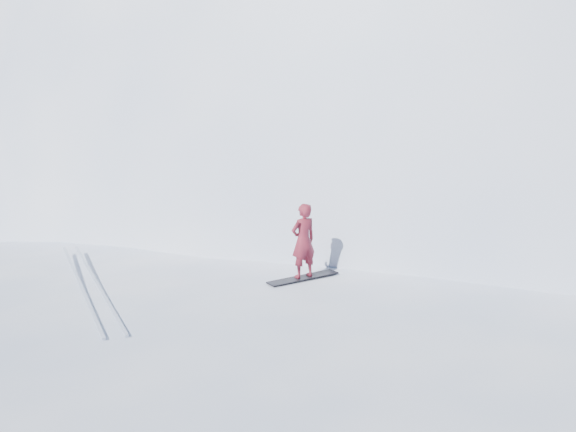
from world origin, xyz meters
TOP-DOWN VIEW (x-y plane):
  - near_ridge at (1.00, 3.00)m, footprint 36.00×28.00m
  - summit_peak at (22.00, 26.00)m, footprint 60.00×56.00m
  - peak_shoulder at (10.00, 20.00)m, footprint 28.00×24.00m
  - snowboard at (2.49, 4.00)m, footprint 1.63×0.72m
  - snowboarder at (2.49, 4.00)m, footprint 0.64×0.50m
  - board_tracks at (-1.71, 5.02)m, footprint 1.08×5.97m

SIDE VIEW (x-z plane):
  - near_ridge at x=1.00m, z-range -2.40..2.40m
  - summit_peak at x=22.00m, z-range -28.00..28.00m
  - peak_shoulder at x=10.00m, z-range -9.00..9.00m
  - snowboard at x=2.49m, z-range 2.40..2.43m
  - board_tracks at x=-1.71m, z-range 2.40..2.44m
  - snowboarder at x=2.49m, z-range 2.43..3.96m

